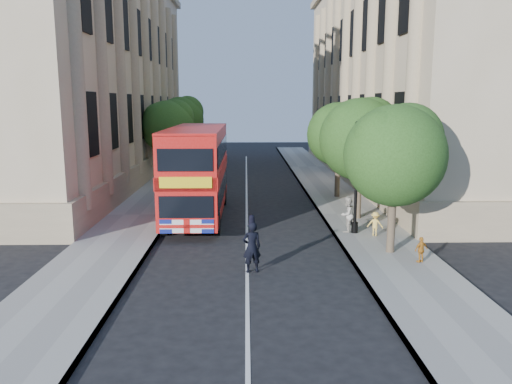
{
  "coord_description": "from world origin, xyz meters",
  "views": [
    {
      "loc": [
        -0.02,
        -16.33,
        6.11
      ],
      "look_at": [
        0.4,
        4.66,
        2.3
      ],
      "focal_mm": 35.0,
      "sensor_mm": 36.0,
      "label": 1
    }
  ],
  "objects": [
    {
      "name": "building_left",
      "position": [
        -13.8,
        24.0,
        9.0
      ],
      "size": [
        12.0,
        38.0,
        18.0
      ],
      "primitive_type": "cube",
      "color": "tan",
      "rests_on": "ground"
    },
    {
      "name": "box_van",
      "position": [
        -2.9,
        14.65,
        1.25
      ],
      "size": [
        1.95,
        4.51,
        2.55
      ],
      "rotation": [
        0.0,
        0.0,
        0.03
      ],
      "color": "black",
      "rests_on": "ground"
    },
    {
      "name": "lamp_post",
      "position": [
        5.0,
        6.0,
        2.51
      ],
      "size": [
        0.32,
        0.32,
        5.16
      ],
      "color": "black",
      "rests_on": "pavement_right"
    },
    {
      "name": "child_b",
      "position": [
        5.81,
        5.48,
        0.67
      ],
      "size": [
        0.8,
        0.62,
        1.1
      ],
      "primitive_type": "imported",
      "rotation": [
        0.0,
        0.0,
        2.8
      ],
      "color": "#FACE55",
      "rests_on": "pavement_right"
    },
    {
      "name": "tree_right_far",
      "position": [
        5.84,
        15.03,
        4.31
      ],
      "size": [
        4.0,
        4.0,
        6.15
      ],
      "color": "#473828",
      "rests_on": "ground"
    },
    {
      "name": "tree_left_back",
      "position": [
        -5.96,
        30.03,
        4.71
      ],
      "size": [
        4.2,
        4.2,
        6.65
      ],
      "color": "#473828",
      "rests_on": "ground"
    },
    {
      "name": "pavement_left",
      "position": [
        -5.75,
        10.0,
        0.06
      ],
      "size": [
        3.5,
        80.0,
        0.12
      ],
      "primitive_type": "cube",
      "color": "gray",
      "rests_on": "ground"
    },
    {
      "name": "pavement_right",
      "position": [
        5.75,
        10.0,
        0.06
      ],
      "size": [
        3.5,
        80.0,
        0.12
      ],
      "primitive_type": "cube",
      "color": "gray",
      "rests_on": "ground"
    },
    {
      "name": "tree_right_mid",
      "position": [
        5.84,
        9.03,
        4.45
      ],
      "size": [
        4.2,
        4.2,
        6.37
      ],
      "color": "#473828",
      "rests_on": "ground"
    },
    {
      "name": "ground",
      "position": [
        0.0,
        0.0,
        0.0
      ],
      "size": [
        120.0,
        120.0,
        0.0
      ],
      "primitive_type": "plane",
      "color": "black",
      "rests_on": "ground"
    },
    {
      "name": "child_a",
      "position": [
        6.57,
        1.64,
        0.61
      ],
      "size": [
        0.63,
        0.45,
        0.99
      ],
      "primitive_type": "imported",
      "rotation": [
        0.0,
        0.0,
        3.54
      ],
      "color": "#C27A22",
      "rests_on": "pavement_right"
    },
    {
      "name": "tree_right_near",
      "position": [
        5.84,
        3.03,
        4.25
      ],
      "size": [
        4.0,
        4.0,
        6.08
      ],
      "color": "#473828",
      "rests_on": "ground"
    },
    {
      "name": "double_decker_bus",
      "position": [
        -2.59,
        9.73,
        2.6
      ],
      "size": [
        2.75,
        10.19,
        4.7
      ],
      "rotation": [
        0.0,
        0.0,
        -0.0
      ],
      "color": "#BB110D",
      "rests_on": "ground"
    },
    {
      "name": "tree_left_far",
      "position": [
        -5.96,
        22.03,
        4.44
      ],
      "size": [
        4.0,
        4.0,
        6.3
      ],
      "color": "#473828",
      "rests_on": "ground"
    },
    {
      "name": "police_constable",
      "position": [
        0.17,
        1.0,
        0.94
      ],
      "size": [
        0.78,
        0.61,
        1.88
      ],
      "primitive_type": "imported",
      "rotation": [
        0.0,
        0.0,
        3.4
      ],
      "color": "black",
      "rests_on": "ground"
    },
    {
      "name": "building_right",
      "position": [
        13.8,
        24.0,
        9.0
      ],
      "size": [
        12.0,
        38.0,
        18.0
      ],
      "primitive_type": "cube",
      "color": "tan",
      "rests_on": "ground"
    },
    {
      "name": "woman_pedestrian",
      "position": [
        4.67,
        6.14,
        0.95
      ],
      "size": [
        1.02,
        1.0,
        1.65
      ],
      "primitive_type": "imported",
      "rotation": [
        0.0,
        0.0,
        3.85
      ],
      "color": "beige",
      "rests_on": "pavement_right"
    }
  ]
}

